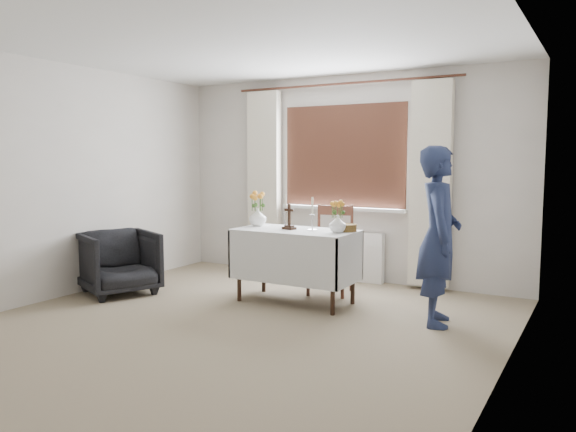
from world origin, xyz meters
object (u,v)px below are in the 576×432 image
object	(u,v)px
wooden_chair	(330,250)
flower_vase_right	(337,224)
altar_table	(295,266)
flower_vase_left	(258,217)
person	(439,236)
armchair	(119,262)
wooden_cross	(289,216)

from	to	relation	value
wooden_chair	flower_vase_right	bearing A→B (deg)	-67.66
altar_table	flower_vase_right	world-z (taller)	flower_vase_right
flower_vase_left	flower_vase_right	bearing A→B (deg)	-4.60
person	flower_vase_right	size ratio (longest dim) A/B	9.24
flower_vase_right	armchair	bearing A→B (deg)	-164.86
armchair	flower_vase_right	bearing A→B (deg)	-50.45
armchair	wooden_cross	distance (m)	1.99
wooden_chair	flower_vase_left	xyz separation A→B (m)	(-0.66, -0.45, 0.37)
armchair	flower_vase_left	size ratio (longest dim) A/B	3.94
wooden_cross	flower_vase_right	bearing A→B (deg)	12.61
armchair	person	world-z (taller)	person
wooden_cross	person	bearing A→B (deg)	10.22
altar_table	armchair	xyz separation A→B (m)	(-1.88, -0.63, -0.03)
armchair	flower_vase_right	distance (m)	2.48
wooden_cross	flower_vase_right	xyz separation A→B (m)	(0.54, 0.02, -0.05)
person	flower_vase_left	bearing A→B (deg)	70.72
armchair	flower_vase_left	world-z (taller)	flower_vase_left
person	wooden_cross	distance (m)	1.55
wooden_cross	flower_vase_left	world-z (taller)	wooden_cross
wooden_chair	armchair	xyz separation A→B (m)	(-2.02, -1.17, -0.14)
wooden_cross	armchair	bearing A→B (deg)	-150.27
altar_table	person	size ratio (longest dim) A/B	0.77
armchair	flower_vase_left	bearing A→B (deg)	-37.88
armchair	person	xyz separation A→B (m)	(3.35, 0.60, 0.45)
person	wooden_cross	xyz separation A→B (m)	(-1.55, 0.02, 0.09)
wooden_chair	flower_vase_right	size ratio (longest dim) A/B	5.60
wooden_chair	armchair	bearing A→B (deg)	-159.33
flower_vase_left	flower_vase_right	distance (m)	0.99
armchair	person	bearing A→B (deg)	-55.43
flower_vase_right	flower_vase_left	bearing A→B (deg)	175.40
altar_table	wooden_chair	distance (m)	0.57
wooden_chair	flower_vase_right	world-z (taller)	wooden_chair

